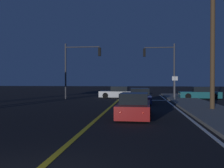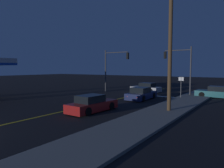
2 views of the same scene
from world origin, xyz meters
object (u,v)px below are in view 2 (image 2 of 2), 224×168
car_parked_curb_navy (141,94)px  street_sign_corner (181,84)px  traffic_signal_far_left (113,64)px  utility_pole_right (170,42)px  traffic_signal_near_right (181,63)px  car_lead_oncoming_teal (216,93)px  car_far_approaching_silver (146,88)px  car_following_oncoming_red (92,104)px

car_parked_curb_navy → street_sign_corner: 4.68m
traffic_signal_far_left → utility_pole_right: (11.58, -9.23, 1.41)m
utility_pole_right → traffic_signal_near_right: bearing=102.2°
car_lead_oncoming_teal → car_far_approaching_silver: size_ratio=1.04×
car_parked_curb_navy → car_following_oncoming_red: (-0.25, -8.12, -0.00)m
car_parked_curb_navy → car_lead_oncoming_teal: bearing=41.5°
car_following_oncoming_red → utility_pole_right: (5.09, 3.27, 4.87)m
car_far_approaching_silver → utility_pole_right: bearing=-144.3°
utility_pole_right → street_sign_corner: (-1.40, 7.83, -3.79)m
car_lead_oncoming_teal → traffic_signal_near_right: traffic_signal_near_right is taller
car_lead_oncoming_teal → street_sign_corner: size_ratio=1.78×
utility_pole_right → street_sign_corner: utility_pole_right is taller
car_parked_curb_navy → car_lead_oncoming_teal: (6.60, 6.16, -0.00)m
car_lead_oncoming_teal → street_sign_corner: bearing=136.7°
utility_pole_right → street_sign_corner: 8.81m
car_parked_curb_navy → car_lead_oncoming_teal: same height
car_lead_oncoming_teal → utility_pole_right: size_ratio=0.42×
car_far_approaching_silver → street_sign_corner: (5.96, -3.50, 1.08)m
car_far_approaching_silver → traffic_signal_near_right: 6.16m
car_lead_oncoming_teal → traffic_signal_far_left: 13.89m
car_parked_curb_navy → street_sign_corner: (3.44, 2.98, 1.08)m
car_lead_oncoming_teal → traffic_signal_far_left: traffic_signal_far_left is taller
car_lead_oncoming_teal → utility_pole_right: utility_pole_right is taller
traffic_signal_near_right → traffic_signal_far_left: 9.39m
car_lead_oncoming_teal → traffic_signal_far_left: size_ratio=0.73×
car_far_approaching_silver → street_sign_corner: bearing=-117.8°
traffic_signal_far_left → street_sign_corner: (10.18, -1.40, -2.38)m
car_lead_oncoming_teal → car_following_oncoming_red: bearing=155.7°
car_lead_oncoming_teal → traffic_signal_far_left: (-13.33, -1.79, 3.46)m
car_following_oncoming_red → utility_pole_right: 7.77m
car_lead_oncoming_teal → traffic_signal_near_right: size_ratio=0.73×
traffic_signal_near_right → utility_pole_right: (2.29, -10.63, 1.44)m
car_far_approaching_silver → traffic_signal_near_right: bearing=-95.2°
traffic_signal_near_right → car_parked_curb_navy: bearing=66.1°
traffic_signal_far_left → car_lead_oncoming_teal: bearing=7.6°
car_lead_oncoming_teal → car_far_approaching_silver: 9.11m
car_lead_oncoming_teal → car_parked_curb_navy: bearing=134.4°
traffic_signal_far_left → car_parked_curb_navy: bearing=-33.0°
car_following_oncoming_red → utility_pole_right: bearing=34.6°
car_parked_curb_navy → street_sign_corner: bearing=39.2°
traffic_signal_near_right → car_following_oncoming_red: bearing=78.6°
car_lead_oncoming_teal → street_sign_corner: street_sign_corner is taller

